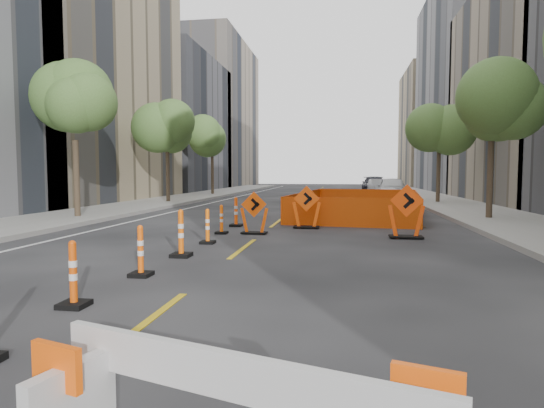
% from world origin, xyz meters
% --- Properties ---
extents(ground_plane, '(140.00, 140.00, 0.00)m').
position_xyz_m(ground_plane, '(0.00, 0.00, 0.00)').
color(ground_plane, black).
extents(sidewalk_left, '(4.00, 90.00, 0.15)m').
position_xyz_m(sidewalk_left, '(-9.00, 12.00, 0.07)').
color(sidewalk_left, gray).
rests_on(sidewalk_left, ground).
extents(sidewalk_right, '(4.00, 90.00, 0.15)m').
position_xyz_m(sidewalk_right, '(9.00, 12.00, 0.07)').
color(sidewalk_right, gray).
rests_on(sidewalk_right, ground).
extents(bld_left_c, '(12.00, 18.00, 26.00)m').
position_xyz_m(bld_left_c, '(-17.00, 20.80, 13.00)').
color(bld_left_c, tan).
rests_on(bld_left_c, ground).
extents(bld_left_d, '(12.00, 16.00, 14.00)m').
position_xyz_m(bld_left_d, '(-17.00, 39.20, 7.00)').
color(bld_left_d, '#4C4C51').
rests_on(bld_left_d, ground).
extents(bld_left_e, '(12.00, 20.00, 20.00)m').
position_xyz_m(bld_left_e, '(-17.00, 55.60, 10.00)').
color(bld_left_e, gray).
rests_on(bld_left_e, ground).
extents(bld_right_d, '(12.00, 18.00, 20.00)m').
position_xyz_m(bld_right_d, '(17.00, 40.20, 10.00)').
color(bld_right_d, gray).
rests_on(bld_right_d, ground).
extents(bld_right_e, '(12.00, 14.00, 16.00)m').
position_xyz_m(bld_right_e, '(17.00, 58.60, 8.00)').
color(bld_right_e, tan).
rests_on(bld_right_e, ground).
extents(tree_l_b, '(2.80, 2.80, 5.95)m').
position_xyz_m(tree_l_b, '(-8.40, 10.00, 4.53)').
color(tree_l_b, '#382B1E').
rests_on(tree_l_b, ground).
extents(tree_l_c, '(2.80, 2.80, 5.95)m').
position_xyz_m(tree_l_c, '(-8.40, 20.00, 4.53)').
color(tree_l_c, '#382B1E').
rests_on(tree_l_c, ground).
extents(tree_l_d, '(2.80, 2.80, 5.95)m').
position_xyz_m(tree_l_d, '(-8.40, 30.00, 4.53)').
color(tree_l_d, '#382B1E').
rests_on(tree_l_d, ground).
extents(tree_r_b, '(2.80, 2.80, 5.95)m').
position_xyz_m(tree_r_b, '(8.40, 12.00, 4.53)').
color(tree_r_b, '#382B1E').
rests_on(tree_r_b, ground).
extents(tree_r_c, '(2.80, 2.80, 5.95)m').
position_xyz_m(tree_r_c, '(8.40, 22.00, 4.53)').
color(tree_r_c, '#382B1E').
rests_on(tree_r_c, ground).
extents(channelizer_2, '(0.39, 0.39, 0.99)m').
position_xyz_m(channelizer_2, '(-1.34, -1.41, 0.49)').
color(channelizer_2, '#D74809').
rests_on(channelizer_2, ground).
extents(channelizer_3, '(0.39, 0.39, 0.98)m').
position_xyz_m(channelizer_3, '(-1.24, 0.61, 0.49)').
color(channelizer_3, '#F6570A').
rests_on(channelizer_3, ground).
extents(channelizer_4, '(0.44, 0.44, 1.11)m').
position_xyz_m(channelizer_4, '(-1.17, 2.62, 0.56)').
color(channelizer_4, '#EF5C0A').
rests_on(channelizer_4, ground).
extents(channelizer_5, '(0.38, 0.38, 0.97)m').
position_xyz_m(channelizer_5, '(-1.15, 4.63, 0.48)').
color(channelizer_5, orange).
rests_on(channelizer_5, ground).
extents(channelizer_6, '(0.37, 0.37, 0.93)m').
position_xyz_m(channelizer_6, '(-1.29, 6.64, 0.47)').
color(channelizer_6, '#FB5B0A').
rests_on(channelizer_6, ground).
extents(channelizer_7, '(0.42, 0.42, 1.07)m').
position_xyz_m(channelizer_7, '(-1.29, 8.65, 0.54)').
color(channelizer_7, '#E24509').
rests_on(channelizer_7, ground).
extents(chevron_sign_left, '(1.04, 0.84, 1.36)m').
position_xyz_m(chevron_sign_left, '(-0.25, 6.77, 0.68)').
color(chevron_sign_left, '#FA510A').
rests_on(chevron_sign_left, ground).
extents(chevron_sign_center, '(1.02, 0.63, 1.50)m').
position_xyz_m(chevron_sign_center, '(1.29, 8.50, 0.75)').
color(chevron_sign_center, '#FF500A').
rests_on(chevron_sign_center, ground).
extents(chevron_sign_right, '(1.23, 0.96, 1.61)m').
position_xyz_m(chevron_sign_right, '(4.42, 6.51, 0.81)').
color(chevron_sign_right, '#ED4209').
rests_on(chevron_sign_right, ground).
extents(safety_fence, '(5.99, 9.05, 1.06)m').
position_xyz_m(safety_fence, '(3.28, 13.25, 0.53)').
color(safety_fence, orange).
rests_on(safety_fence, ground).
extents(parked_car_near, '(2.25, 5.00, 1.67)m').
position_xyz_m(parked_car_near, '(5.94, 24.79, 0.83)').
color(parked_car_near, silver).
rests_on(parked_car_near, ground).
extents(parked_car_mid, '(1.86, 4.43, 1.42)m').
position_xyz_m(parked_car_mid, '(5.55, 30.00, 0.71)').
color(parked_car_mid, gray).
rests_on(parked_car_mid, ground).
extents(parked_car_far, '(2.40, 5.53, 1.58)m').
position_xyz_m(parked_car_far, '(5.43, 35.49, 0.79)').
color(parked_car_far, black).
rests_on(parked_car_far, ground).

